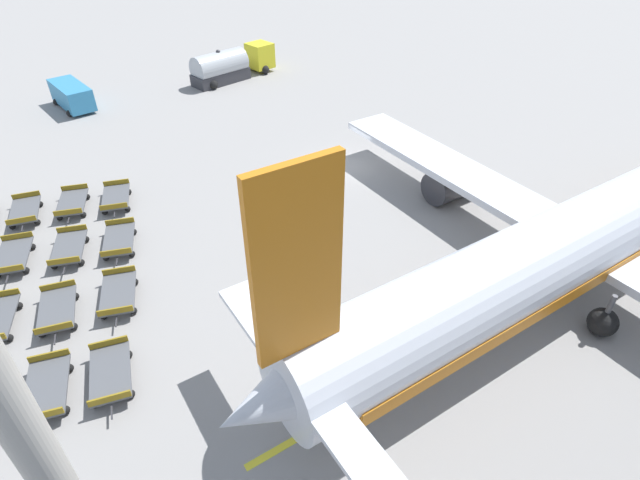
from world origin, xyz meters
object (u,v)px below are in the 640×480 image
object	(u,v)px
baggage_dolly_row_mid_a_col_a	(25,211)
baggage_dolly_row_far_col_c	(118,294)
fuel_tanker_secondary	(229,66)
baggage_dolly_row_mid_b_col_d	(47,388)
baggage_dolly_row_mid_b_col_c	(57,310)
baggage_dolly_row_far_col_a	(116,198)
service_van	(72,95)
apron_light_mast	(17,421)
airplane	(605,228)
baggage_dolly_row_mid_b_col_a	(72,203)
baggage_dolly_row_mid_b_col_b	(69,248)
baggage_dolly_row_mid_a_col_b	(14,256)
baggage_dolly_row_far_col_d	(111,373)
baggage_dolly_row_far_col_b	(119,240)

from	to	relation	value
baggage_dolly_row_mid_a_col_a	baggage_dolly_row_far_col_c	distance (m)	11.15
fuel_tanker_secondary	baggage_dolly_row_mid_b_col_d	bearing A→B (deg)	-30.03
fuel_tanker_secondary	baggage_dolly_row_mid_b_col_c	xyz separation A→B (m)	(28.90, -18.66, -0.92)
baggage_dolly_row_mid_a_col_a	baggage_dolly_row_far_col_a	size ratio (longest dim) A/B	1.00
service_van	apron_light_mast	bearing A→B (deg)	-2.47
airplane	baggage_dolly_row_mid_b_col_a	size ratio (longest dim) A/B	10.69
baggage_dolly_row_mid_b_col_b	baggage_dolly_row_mid_b_col_d	bearing A→B (deg)	-10.21
baggage_dolly_row_mid_a_col_b	baggage_dolly_row_far_col_a	size ratio (longest dim) A/B	1.00
baggage_dolly_row_far_col_c	service_van	bearing A→B (deg)	178.40
baggage_dolly_row_mid_b_col_b	baggage_dolly_row_far_col_d	bearing A→B (deg)	3.83
baggage_dolly_row_mid_b_col_a	baggage_dolly_row_far_col_b	size ratio (longest dim) A/B	1.00
baggage_dolly_row_mid_b_col_b	baggage_dolly_row_far_col_a	distance (m)	5.40
baggage_dolly_row_far_col_a	baggage_dolly_row_far_col_b	world-z (taller)	same
service_van	baggage_dolly_row_mid_b_col_a	xyz separation A→B (m)	(18.17, -1.93, -0.70)
baggage_dolly_row_mid_a_col_a	baggage_dolly_row_mid_b_col_c	xyz separation A→B (m)	(10.29, 1.05, 0.00)
baggage_dolly_row_mid_b_col_a	baggage_dolly_row_far_col_a	bearing A→B (deg)	76.41
baggage_dolly_row_far_col_d	apron_light_mast	bearing A→B (deg)	-0.02
baggage_dolly_row_mid_b_col_b	baggage_dolly_row_mid_b_col_c	bearing A→B (deg)	-11.26
baggage_dolly_row_far_col_a	baggage_dolly_row_far_col_c	distance (m)	9.60
baggage_dolly_row_mid_a_col_b	baggage_dolly_row_far_col_b	bearing A→B (deg)	78.21
baggage_dolly_row_mid_b_col_c	fuel_tanker_secondary	bearing A→B (deg)	147.15
baggage_dolly_row_mid_b_col_b	baggage_dolly_row_mid_b_col_d	world-z (taller)	same
fuel_tanker_secondary	baggage_dolly_row_far_col_d	world-z (taller)	fuel_tanker_secondary
airplane	baggage_dolly_row_far_col_c	size ratio (longest dim) A/B	10.69
baggage_dolly_row_mid_b_col_b	apron_light_mast	bearing A→B (deg)	1.80
baggage_dolly_row_mid_a_col_b	baggage_dolly_row_far_col_d	distance (m)	11.22
baggage_dolly_row_mid_a_col_a	baggage_dolly_row_far_col_d	bearing A→B (deg)	10.01
airplane	baggage_dolly_row_far_col_c	world-z (taller)	airplane
baggage_dolly_row_mid_a_col_b	baggage_dolly_row_mid_b_col_d	size ratio (longest dim) A/B	1.00
baggage_dolly_row_mid_a_col_b	baggage_dolly_row_mid_b_col_a	xyz separation A→B (m)	(-4.35, 3.43, 0.00)
service_van	apron_light_mast	xyz separation A→B (m)	(44.39, -1.92, 10.89)
baggage_dolly_row_mid_b_col_a	baggage_dolly_row_far_col_c	xyz separation A→B (m)	(10.12, 1.14, 0.00)
service_van	baggage_dolly_row_mid_b_col_c	xyz separation A→B (m)	(28.11, -3.58, -0.70)
baggage_dolly_row_far_col_b	baggage_dolly_row_far_col_c	size ratio (longest dim) A/B	1.00
airplane	baggage_dolly_row_mid_a_col_a	xyz separation A→B (m)	(-19.84, -26.24, -2.60)
service_van	baggage_dolly_row_far_col_c	size ratio (longest dim) A/B	1.48
apron_light_mast	baggage_dolly_row_mid_b_col_c	bearing A→B (deg)	-174.18
baggage_dolly_row_mid_b_col_d	apron_light_mast	size ratio (longest dim) A/B	0.19
baggage_dolly_row_mid_b_col_a	baggage_dolly_row_mid_b_col_b	world-z (taller)	same
baggage_dolly_row_mid_b_col_d	baggage_dolly_row_mid_b_col_a	bearing A→B (deg)	170.67
service_van	baggage_dolly_row_mid_b_col_d	bearing A→B (deg)	-7.52
baggage_dolly_row_mid_b_col_a	baggage_dolly_row_mid_b_col_b	bearing A→B (deg)	-7.59
baggage_dolly_row_mid_b_col_d	airplane	bearing A→B (deg)	79.36
baggage_dolly_row_mid_a_col_a	apron_light_mast	world-z (taller)	apron_light_mast
baggage_dolly_row_mid_a_col_b	baggage_dolly_row_far_col_c	size ratio (longest dim) A/B	1.00
service_van	baggage_dolly_row_mid_a_col_b	size ratio (longest dim) A/B	1.48
baggage_dolly_row_mid_b_col_c	baggage_dolly_row_far_col_c	xyz separation A→B (m)	(0.18, 2.79, 0.00)
airplane	baggage_dolly_row_mid_a_col_b	world-z (taller)	airplane
fuel_tanker_secondary	apron_light_mast	size ratio (longest dim) A/B	0.46
service_van	baggage_dolly_row_far_col_c	world-z (taller)	service_van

